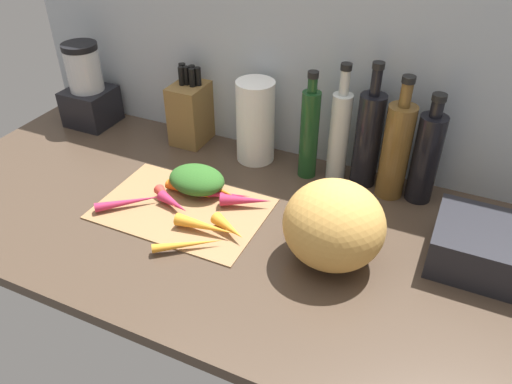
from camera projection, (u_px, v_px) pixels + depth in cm
name	position (u px, v px, depth cm)	size (l,w,h in cm)	color
ground_plane	(226.00, 222.00, 129.32)	(170.00, 80.00, 3.00)	#47382B
wall_back	(287.00, 54.00, 139.63)	(170.00, 3.00, 60.00)	#ADB7C1
cutting_board	(182.00, 208.00, 130.99)	(42.91, 28.41, 0.80)	#997047
carrot_0	(210.00, 186.00, 135.66)	(3.35, 3.35, 17.42)	orange
carrot_1	(225.00, 195.00, 133.36)	(2.13, 2.13, 13.65)	#B2264C
carrot_2	(167.00, 198.00, 131.40)	(2.91, 2.91, 10.18)	red
carrot_3	(188.00, 244.00, 117.19)	(2.11, 2.11, 16.52)	orange
carrot_4	(189.00, 191.00, 134.41)	(2.63, 2.63, 13.96)	orange
carrot_5	(246.00, 200.00, 130.28)	(3.33, 3.33, 13.30)	#B2264C
carrot_6	(174.00, 203.00, 129.55)	(3.01, 3.01, 10.03)	#B2264C
carrot_7	(229.00, 228.00, 121.30)	(3.28, 3.28, 10.29)	orange
carrot_8	(205.00, 226.00, 121.82)	(3.19, 3.19, 15.32)	orange
carrot_9	(129.00, 202.00, 130.50)	(2.41, 2.41, 17.12)	#B2264C
carrot_greens_pile	(197.00, 180.00, 135.22)	(15.57, 11.98, 6.59)	#2D6023
winter_squash	(334.00, 225.00, 110.09)	(22.59, 21.73, 20.03)	gold
knife_block	(191.00, 111.00, 155.60)	(9.85, 13.14, 24.27)	brown
blender_appliance	(88.00, 90.00, 164.34)	(14.50, 14.50, 27.11)	black
paper_towel_roll	(255.00, 122.00, 145.12)	(11.10, 11.10, 24.41)	white
bottle_0	(309.00, 133.00, 137.05)	(5.14, 5.14, 30.92)	#19421E
bottle_1	(339.00, 134.00, 135.79)	(5.41, 5.41, 33.52)	silver
bottle_2	(368.00, 138.00, 133.65)	(7.04, 7.04, 34.82)	black
bottle_3	(396.00, 150.00, 129.29)	(7.33, 7.33, 33.57)	brown
bottle_4	(426.00, 157.00, 128.10)	(6.94, 6.94, 29.94)	black
dish_rack	(497.00, 251.00, 110.76)	(27.68, 20.02, 9.96)	black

